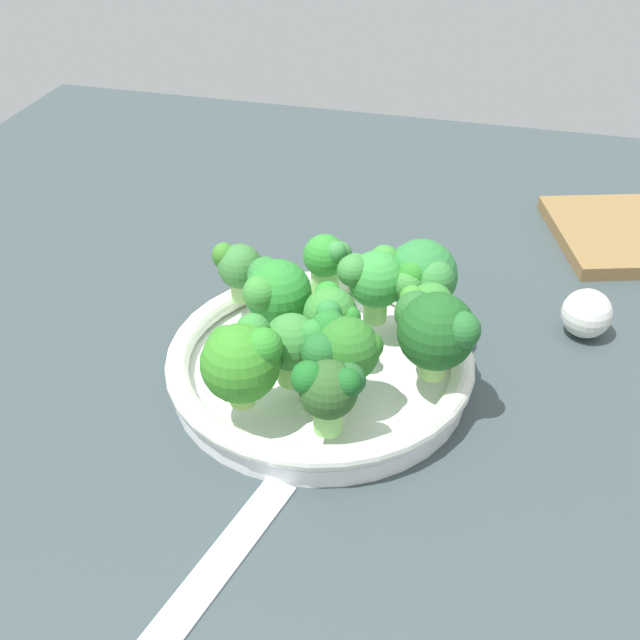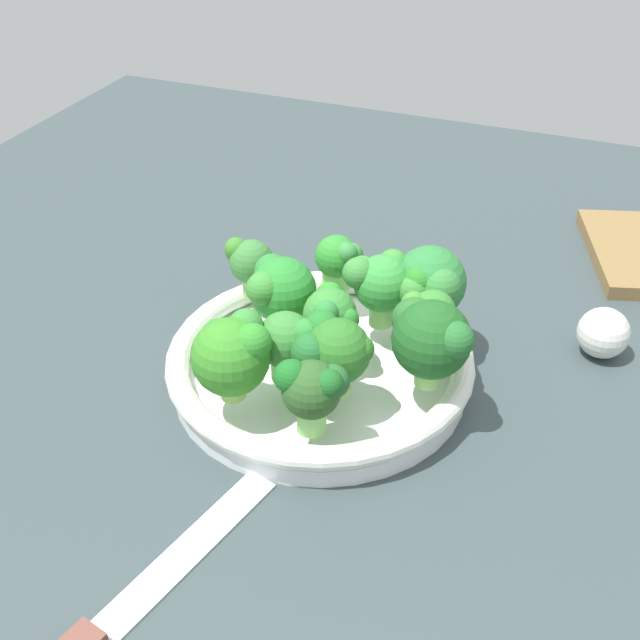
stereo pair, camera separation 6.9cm
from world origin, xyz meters
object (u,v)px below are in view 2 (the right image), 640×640
broccoli_floret_10 (280,289)px  broccoli_floret_1 (431,316)px  broccoli_floret_0 (334,351)px  broccoli_floret_2 (249,261)px  broccoli_floret_6 (339,260)px  bowl (320,364)px  broccoli_floret_5 (290,341)px  broccoli_floret_8 (380,281)px  knife (97,634)px  broccoli_floret_4 (431,338)px  broccoli_floret_7 (331,314)px  broccoli_floret_11 (313,389)px  broccoli_floret_9 (232,353)px  broccoli_floret_3 (429,284)px  garlic_bulb (603,333)px

broccoli_floret_10 → broccoli_floret_1: bearing=-176.7°
broccoli_floret_10 → broccoli_floret_0: bearing=137.7°
broccoli_floret_2 → broccoli_floret_6: bearing=-159.1°
bowl → broccoli_floret_5: 7.43cm
broccoli_floret_8 → knife: broccoli_floret_8 is taller
broccoli_floret_4 → broccoli_floret_8: bearing=-46.1°
bowl → broccoli_floret_5: bearing=81.1°
broccoli_floret_4 → broccoli_floret_7: broccoli_floret_4 is taller
broccoli_floret_4 → knife: 32.47cm
broccoli_floret_7 → broccoli_floret_11: size_ratio=0.96×
broccoli_floret_8 → broccoli_floret_4: bearing=133.9°
broccoli_floret_1 → broccoli_floret_9: broccoli_floret_9 is taller
bowl → knife: bearing=83.0°
broccoli_floret_4 → broccoli_floret_11: size_ratio=1.21×
broccoli_floret_3 → broccoli_floret_10: (12.24, 5.28, -0.20)cm
knife → broccoli_floret_3: bearing=-106.9°
broccoli_floret_1 → broccoli_floret_4: size_ratio=0.79×
broccoli_floret_2 → broccoli_floret_8: broccoli_floret_8 is taller
broccoli_floret_1 → broccoli_floret_8: size_ratio=0.88×
broccoli_floret_5 → broccoli_floret_11: same height
broccoli_floret_8 → knife: (7.10, 35.17, -7.61)cm
broccoli_floret_3 → broccoli_floret_11: 17.72cm
broccoli_floret_11 → knife: (6.94, 19.68, -7.16)cm
broccoli_floret_4 → broccoli_floret_6: 15.27cm
broccoli_floret_0 → broccoli_floret_8: same height
broccoli_floret_3 → broccoli_floret_8: broccoli_floret_3 is taller
garlic_bulb → broccoli_floret_9: bearing=38.8°
broccoli_floret_10 → bowl: bearing=156.2°
broccoli_floret_1 → broccoli_floret_7: size_ratio=0.99×
broccoli_floret_0 → broccoli_floret_10: 10.69cm
broccoli_floret_4 → broccoli_floret_10: (14.62, -3.12, -0.66)cm
broccoli_floret_9 → garlic_bulb: bearing=-141.2°
broccoli_floret_6 → broccoli_floret_8: size_ratio=0.88×
broccoli_floret_5 → broccoli_floret_7: size_ratio=1.02×
broccoli_floret_2 → garlic_bulb: broccoli_floret_2 is taller
broccoli_floret_1 → broccoli_floret_10: size_ratio=0.90×
broccoli_floret_7 → broccoli_floret_2: bearing=-28.9°
bowl → broccoli_floret_1: (-9.00, -2.86, 5.69)cm
broccoli_floret_1 → broccoli_floret_3: size_ratio=0.82×
broccoli_floret_1 → broccoli_floret_7: (8.02, 2.85, -0.04)cm
broccoli_floret_6 → broccoli_floret_7: 9.23cm
bowl → garlic_bulb: 26.68cm
broccoli_floret_3 → broccoli_floret_9: 19.54cm
bowl → broccoli_floret_9: size_ratio=3.78×
broccoli_floret_3 → broccoli_floret_6: 9.31cm
broccoli_floret_6 → knife: size_ratio=0.23×
broccoli_floret_9 → garlic_bulb: size_ratio=1.49×
bowl → broccoli_floret_10: size_ratio=4.06×
broccoli_floret_1 → knife: broccoli_floret_1 is taller
broccoli_floret_0 → garlic_bulb: 27.73cm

